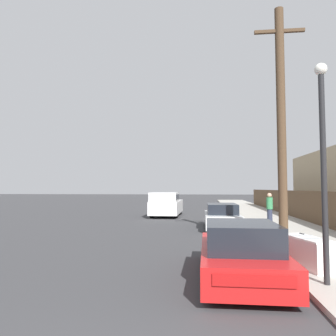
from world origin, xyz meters
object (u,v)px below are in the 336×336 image
parked_sports_car_red (240,253)px  pedestrian (270,208)px  discarded_fridge (308,252)px  pickup_truck (166,204)px  street_lamp (323,154)px  car_parked_mid (222,217)px  utility_pole (281,121)px

parked_sports_car_red → pedestrian: size_ratio=2.65×
discarded_fridge → pickup_truck: bearing=93.8°
pickup_truck → street_lamp: size_ratio=1.19×
car_parked_mid → utility_pole: 6.80m
car_parked_mid → pedestrian: pedestrian is taller
parked_sports_car_red → street_lamp: bearing=-22.4°
discarded_fridge → pickup_truck: (-5.48, 15.52, 0.42)m
car_parked_mid → discarded_fridge: bearing=-79.5°
parked_sports_car_red → pedestrian: pedestrian is taller
car_parked_mid → utility_pole: bearing=-70.7°
parked_sports_car_red → street_lamp: 2.85m
parked_sports_car_red → street_lamp: street_lamp is taller
parked_sports_car_red → street_lamp: size_ratio=0.98×
street_lamp → pickup_truck: bearing=107.5°
parked_sports_car_red → pickup_truck: (-3.72, 16.40, 0.31)m
discarded_fridge → street_lamp: 2.80m
pickup_truck → utility_pole: utility_pole is taller
utility_pole → pedestrian: (0.76, 6.56, -3.52)m
pedestrian → pickup_truck: bearing=139.0°
pickup_truck → pedestrian: 8.51m
discarded_fridge → parked_sports_car_red: parked_sports_car_red is taller
parked_sports_car_red → utility_pole: 6.11m
pickup_truck → street_lamp: (5.38, -17.08, 1.90)m
utility_pole → street_lamp: 5.24m
car_parked_mid → pedestrian: size_ratio=2.74×
parked_sports_car_red → pickup_truck: size_ratio=0.82×
street_lamp → car_parked_mid: bearing=99.1°
discarded_fridge → utility_pole: size_ratio=0.21×
pickup_truck → utility_pole: size_ratio=0.64×
utility_pole → pedestrian: 7.48m
pedestrian → car_parked_mid: bearing=-153.5°
parked_sports_car_red → car_parked_mid: bearing=89.7°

